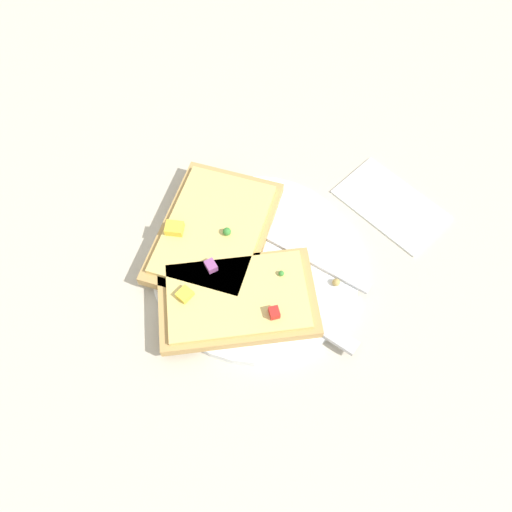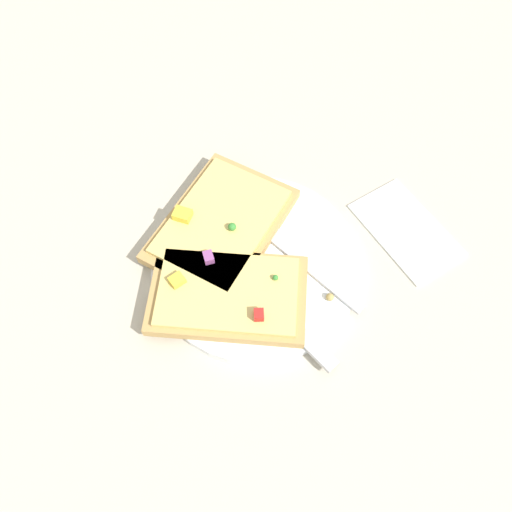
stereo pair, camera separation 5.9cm
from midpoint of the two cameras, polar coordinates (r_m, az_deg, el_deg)
name	(u,v)px [view 2 (the right image)]	position (r m, az deg, el deg)	size (l,w,h in m)	color
ground_plane	(256,265)	(0.60, 2.76, -1.25)	(4.00, 4.00, 0.00)	#BCB29E
plate	(256,262)	(0.60, 2.78, -0.99)	(0.25, 0.25, 0.01)	white
fork	(282,245)	(0.60, 5.80, 0.98)	(0.22, 0.07, 0.01)	#B7B7BC
knife	(274,308)	(0.57, 5.08, -6.28)	(0.22, 0.06, 0.01)	#B7B7BC
pizza_slice_main	(221,224)	(0.61, -1.26, 3.41)	(0.20, 0.22, 0.03)	tan
pizza_slice_corner	(228,294)	(0.56, -0.28, -4.66)	(0.19, 0.21, 0.03)	tan
crumb_scatter	(265,235)	(0.61, 3.84, 2.13)	(0.17, 0.12, 0.01)	#BD7C48
napkin	(406,229)	(0.66, 19.24, 2.70)	(0.14, 0.08, 0.01)	white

